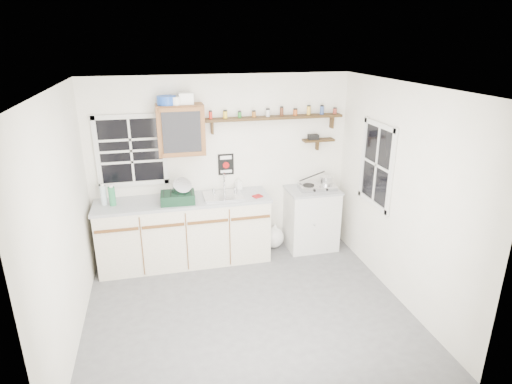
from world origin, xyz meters
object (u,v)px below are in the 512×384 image
at_px(main_cabinet, 185,231).
at_px(dish_rack, 179,195).
at_px(hotplate, 317,187).
at_px(upper_cabinet, 181,130).
at_px(spice_shelf, 275,117).
at_px(right_cabinet, 311,218).

relative_size(main_cabinet, dish_rack, 5.14).
relative_size(main_cabinet, hotplate, 4.29).
height_order(upper_cabinet, dish_rack, upper_cabinet).
distance_m(main_cabinet, spice_shelf, 1.98).
bearing_deg(upper_cabinet, main_cabinet, -103.68).
bearing_deg(spice_shelf, upper_cabinet, -176.91).
height_order(right_cabinet, spice_shelf, spice_shelf).
xyz_separation_m(upper_cabinet, spice_shelf, (1.28, 0.07, 0.10)).
xyz_separation_m(main_cabinet, upper_cabinet, (0.03, 0.14, 1.36)).
height_order(spice_shelf, hotplate, spice_shelf).
xyz_separation_m(right_cabinet, upper_cabinet, (-1.80, 0.12, 1.37)).
bearing_deg(spice_shelf, right_cabinet, -20.00).
distance_m(dish_rack, hotplate, 1.95).
distance_m(upper_cabinet, spice_shelf, 1.29).
relative_size(dish_rack, hotplate, 0.83).
relative_size(right_cabinet, upper_cabinet, 1.40).
bearing_deg(right_cabinet, upper_cabinet, 176.24).
distance_m(right_cabinet, dish_rack, 1.98).
xyz_separation_m(spice_shelf, dish_rack, (-1.37, -0.30, -0.90)).
bearing_deg(main_cabinet, spice_shelf, 9.18).
height_order(right_cabinet, upper_cabinet, upper_cabinet).
height_order(main_cabinet, dish_rack, dish_rack).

